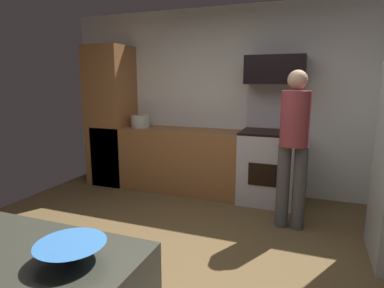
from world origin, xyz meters
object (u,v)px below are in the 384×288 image
(oven_range, at_px, (270,163))
(microwave, at_px, (275,70))
(mixing_bowl_small, at_px, (71,252))
(stock_pot, at_px, (140,121))
(person_cook, at_px, (294,142))

(oven_range, distance_m, microwave, 1.21)
(mixing_bowl_small, relative_size, stock_pot, 0.99)
(oven_range, xyz_separation_m, person_cook, (0.32, -0.74, 0.44))
(person_cook, xyz_separation_m, stock_pot, (-2.25, 0.74, 0.04))
(stock_pot, bearing_deg, microwave, 2.37)
(oven_range, distance_m, person_cook, 0.91)
(oven_range, height_order, stock_pot, oven_range)
(oven_range, bearing_deg, person_cook, -66.51)
(microwave, relative_size, stock_pot, 2.70)
(oven_range, relative_size, microwave, 2.09)
(person_cook, bearing_deg, stock_pot, 161.79)
(oven_range, distance_m, stock_pot, 1.99)
(person_cook, distance_m, stock_pot, 2.37)
(person_cook, relative_size, mixing_bowl_small, 6.26)
(microwave, distance_m, stock_pot, 2.07)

